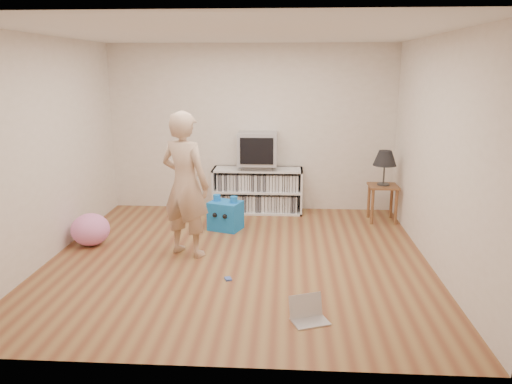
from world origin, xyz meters
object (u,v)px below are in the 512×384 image
at_px(dvd_deck, 258,166).
at_px(laptop, 308,314).
at_px(person, 185,185).
at_px(crt_tv, 258,148).
at_px(media_unit, 258,190).
at_px(table_lamp, 385,159).
at_px(plush_pink, 90,229).
at_px(side_table, 383,194).
at_px(plush_blue, 225,215).

height_order(dvd_deck, laptop, dvd_deck).
bearing_deg(person, crt_tv, -86.78).
bearing_deg(dvd_deck, media_unit, 90.00).
relative_size(media_unit, table_lamp, 2.72).
distance_m(crt_tv, table_lamp, 1.92).
distance_m(person, plush_pink, 1.49).
distance_m(side_table, laptop, 3.36).
height_order(media_unit, crt_tv, crt_tv).
xyz_separation_m(laptop, plush_pink, (-2.73, 1.82, 0.15)).
distance_m(dvd_deck, laptop, 3.61).
bearing_deg(plush_blue, laptop, -47.46).
bearing_deg(dvd_deck, person, -111.54).
bearing_deg(dvd_deck, crt_tv, -90.00).
bearing_deg(crt_tv, laptop, -79.13).
bearing_deg(media_unit, side_table, -11.59).
xyz_separation_m(table_lamp, plush_blue, (-2.28, -0.55, -0.73)).
distance_m(media_unit, side_table, 1.92).
relative_size(plush_blue, plush_pink, 1.05).
distance_m(media_unit, person, 2.13).
relative_size(crt_tv, laptop, 1.54).
bearing_deg(plush_blue, dvd_deck, 86.32).
bearing_deg(person, dvd_deck, -86.75).
distance_m(dvd_deck, table_lamp, 1.93).
height_order(person, plush_blue, person).
distance_m(crt_tv, side_table, 2.01).
height_order(crt_tv, person, person).
distance_m(media_unit, laptop, 3.57).
height_order(side_table, plush_pink, side_table).
relative_size(media_unit, laptop, 3.60).
height_order(media_unit, dvd_deck, dvd_deck).
bearing_deg(laptop, table_lamp, 47.38).
xyz_separation_m(crt_tv, laptop, (0.67, -3.48, -0.96)).
bearing_deg(dvd_deck, table_lamp, -11.13).
bearing_deg(person, plush_blue, -84.79).
xyz_separation_m(crt_tv, side_table, (1.88, -0.37, -0.60)).
height_order(side_table, plush_blue, side_table).
bearing_deg(crt_tv, media_unit, 90.00).
relative_size(laptop, plush_pink, 0.80).
height_order(side_table, laptop, side_table).
bearing_deg(laptop, dvd_deck, 79.53).
bearing_deg(table_lamp, crt_tv, 168.96).
bearing_deg(plush_blue, person, -89.66).
xyz_separation_m(dvd_deck, side_table, (1.88, -0.37, -0.32)).
bearing_deg(plush_pink, person, -10.43).
distance_m(table_lamp, person, 3.05).
relative_size(side_table, laptop, 1.41).
bearing_deg(plush_blue, crt_tv, 86.25).
distance_m(side_table, table_lamp, 0.53).
bearing_deg(plush_pink, side_table, 18.19).
xyz_separation_m(media_unit, dvd_deck, (0.00, -0.02, 0.39)).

